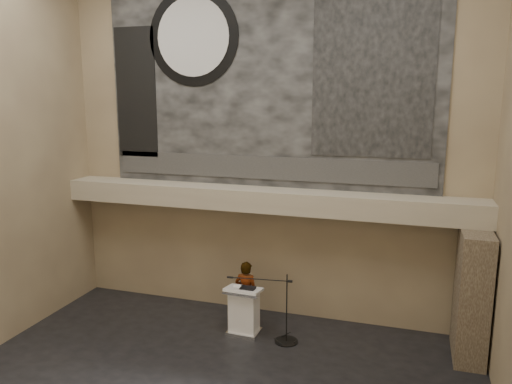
% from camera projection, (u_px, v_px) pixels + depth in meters
% --- Properties ---
extents(wall_back, '(10.00, 0.02, 8.50)m').
position_uv_depth(wall_back, '(266.00, 142.00, 11.80)').
color(wall_back, '#78644C').
rests_on(wall_back, floor).
extents(wall_front, '(10.00, 0.02, 8.50)m').
position_uv_depth(wall_front, '(4.00, 226.00, 4.32)').
color(wall_front, '#78644C').
rests_on(wall_front, floor).
extents(soffit, '(10.00, 0.80, 0.50)m').
position_uv_depth(soffit, '(261.00, 199.00, 11.68)').
color(soffit, tan).
rests_on(soffit, wall_back).
extents(sprinkler_left, '(0.04, 0.04, 0.06)m').
position_uv_depth(sprinkler_left, '(198.00, 207.00, 12.16)').
color(sprinkler_left, '#B2893D').
rests_on(sprinkler_left, soffit).
extents(sprinkler_right, '(0.04, 0.04, 0.06)m').
position_uv_depth(sprinkler_right, '(342.00, 217.00, 11.12)').
color(sprinkler_right, '#B2893D').
rests_on(sprinkler_right, soffit).
extents(banner, '(8.00, 0.05, 5.00)m').
position_uv_depth(banner, '(266.00, 80.00, 11.49)').
color(banner, black).
rests_on(banner, wall_back).
extents(banner_text_strip, '(7.76, 0.02, 0.55)m').
position_uv_depth(banner_text_strip, '(265.00, 168.00, 11.85)').
color(banner_text_strip, '#2D2D2D').
rests_on(banner_text_strip, banner).
extents(banner_clock_rim, '(2.30, 0.02, 2.30)m').
position_uv_depth(banner_clock_rim, '(193.00, 37.00, 11.80)').
color(banner_clock_rim, black).
rests_on(banner_clock_rim, banner).
extents(banner_clock_face, '(1.84, 0.02, 1.84)m').
position_uv_depth(banner_clock_face, '(193.00, 37.00, 11.78)').
color(banner_clock_face, silver).
rests_on(banner_clock_face, banner).
extents(banner_building_print, '(2.60, 0.02, 3.60)m').
position_uv_depth(banner_building_print, '(372.00, 74.00, 10.72)').
color(banner_building_print, black).
rests_on(banner_building_print, banner).
extents(banner_brick_print, '(1.10, 0.02, 3.20)m').
position_uv_depth(banner_brick_print, '(136.00, 93.00, 12.53)').
color(banner_brick_print, black).
rests_on(banner_brick_print, banner).
extents(stone_pier, '(0.60, 1.40, 2.70)m').
position_uv_depth(stone_pier, '(472.00, 295.00, 10.18)').
color(stone_pier, '#46392B').
rests_on(stone_pier, floor).
extents(lectern, '(0.81, 0.60, 1.14)m').
position_uv_depth(lectern, '(244.00, 311.00, 11.29)').
color(lectern, silver).
rests_on(lectern, floor).
extents(binder, '(0.33, 0.27, 0.04)m').
position_uv_depth(binder, '(248.00, 288.00, 11.11)').
color(binder, black).
rests_on(binder, lectern).
extents(papers, '(0.27, 0.31, 0.00)m').
position_uv_depth(papers, '(238.00, 287.00, 11.24)').
color(papers, white).
rests_on(papers, lectern).
extents(speaker_person, '(0.59, 0.40, 1.55)m').
position_uv_depth(speaker_person, '(246.00, 293.00, 11.73)').
color(speaker_person, white).
rests_on(speaker_person, floor).
extents(mic_stand, '(1.58, 0.52, 1.57)m').
position_uv_depth(mic_stand, '(284.00, 331.00, 10.98)').
color(mic_stand, black).
rests_on(mic_stand, floor).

